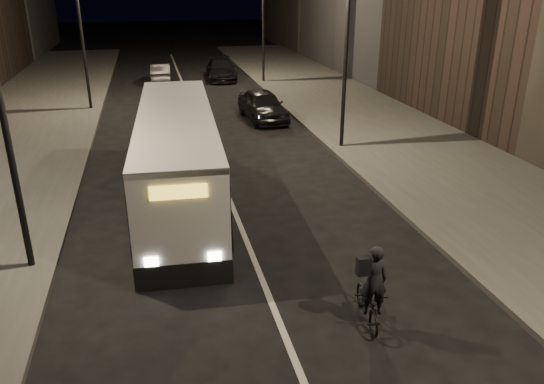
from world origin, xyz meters
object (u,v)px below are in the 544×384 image
streetlight_right_far (259,3)px  car_near (263,105)px  streetlight_right_mid (341,20)px  streetlight_left_far (84,10)px  streetlight_left_near (4,54)px  car_mid (161,73)px  car_far (221,69)px  cyclist_on_bicycle (369,296)px  city_bus (178,154)px

streetlight_right_far → car_near: streetlight_right_far is taller
streetlight_right_mid → streetlight_right_far: (0.00, 16.00, 0.00)m
streetlight_left_far → streetlight_left_near: bearing=-90.0°
car_mid → car_near: bearing=113.2°
car_near → car_far: 12.43m
streetlight_right_far → cyclist_on_bicycle: size_ratio=4.25×
streetlight_right_mid → car_far: 18.93m
car_mid → car_far: bearing=-179.7°
city_bus → car_mid: size_ratio=2.90×
streetlight_left_far → city_bus: 15.15m
streetlight_right_mid → car_far: bearing=97.6°
car_mid → car_far: size_ratio=0.78×
cyclist_on_bicycle → car_near: bearing=92.8°
streetlight_left_near → cyclist_on_bicycle: bearing=-28.9°
streetlight_left_near → streetlight_left_far: (0.00, 18.00, 0.00)m
streetlight_right_far → streetlight_left_far: bearing=-150.6°
car_far → car_mid: bearing=-178.5°
city_bus → car_far: 22.86m
streetlight_left_near → car_far: 27.85m
city_bus → car_mid: city_bus is taller
cyclist_on_bicycle → car_mid: size_ratio=0.50×
car_near → car_mid: 13.46m
car_near → car_mid: (-4.79, 12.58, -0.14)m
city_bus → cyclist_on_bicycle: size_ratio=5.85×
streetlight_left_far → car_mid: 10.35m
streetlight_left_far → cyclist_on_bicycle: (7.20, -21.97, -4.73)m
car_far → streetlight_left_near: bearing=-103.9°
streetlight_right_mid → streetlight_right_far: same height
cyclist_on_bicycle → car_near: (1.48, 17.74, 0.14)m
car_mid → streetlight_left_far: bearing=67.4°
car_far → cyclist_on_bicycle: bearing=-88.4°
streetlight_right_far → city_bus: bearing=-108.9°
car_mid → car_far: 4.35m
streetlight_right_mid → car_near: size_ratio=1.79×
streetlight_right_far → car_near: bearing=-101.0°
streetlight_left_near → streetlight_left_far: 18.00m
streetlight_right_far → streetlight_left_far: (-10.66, -6.00, 0.00)m
city_bus → cyclist_on_bicycle: bearing=-63.1°
streetlight_right_far → city_bus: (-6.93, -20.20, -3.74)m
streetlight_right_far → city_bus: streetlight_right_far is taller
streetlight_right_far → cyclist_on_bicycle: bearing=-97.1°
streetlight_right_mid → city_bus: bearing=-148.8°
streetlight_left_near → cyclist_on_bicycle: streetlight_left_near is taller
streetlight_right_far → car_mid: (-6.77, 2.35, -4.73)m
cyclist_on_bicycle → streetlight_right_far: bearing=90.6°
streetlight_left_far → streetlight_right_mid: bearing=-43.2°
streetlight_left_near → streetlight_left_far: size_ratio=1.00×
streetlight_right_mid → car_mid: bearing=110.3°
streetlight_left_near → car_near: streetlight_left_near is taller
cyclist_on_bicycle → car_far: cyclist_on_bicycle is taller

